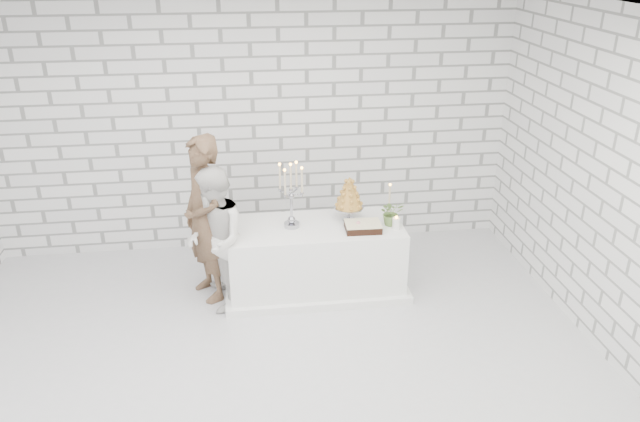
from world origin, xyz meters
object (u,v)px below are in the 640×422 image
Objects in this scene: groom at (205,219)px; bride at (215,240)px; candelabra at (291,196)px; croquembouche at (349,199)px; cake_table at (315,258)px.

groom reaches higher than bride.
bride is 2.14× the size of candelabra.
croquembouche is at bearing 8.06° from candelabra.
croquembouche is (1.39, 0.27, 0.25)m from bride.
candelabra is at bearing 177.87° from cake_table.
cake_table is 3.69× the size of croquembouche.
candelabra is at bearing -171.94° from croquembouche.
candelabra is at bearing 61.52° from groom.
croquembouche is at bearing 65.47° from groom.
cake_table is at bearing -165.39° from croquembouche.
bride is at bearing -2.07° from groom.
groom is 0.90m from candelabra.
cake_table is 1.10m from bride.
bride is 3.06× the size of croquembouche.
groom reaches higher than croquembouche.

